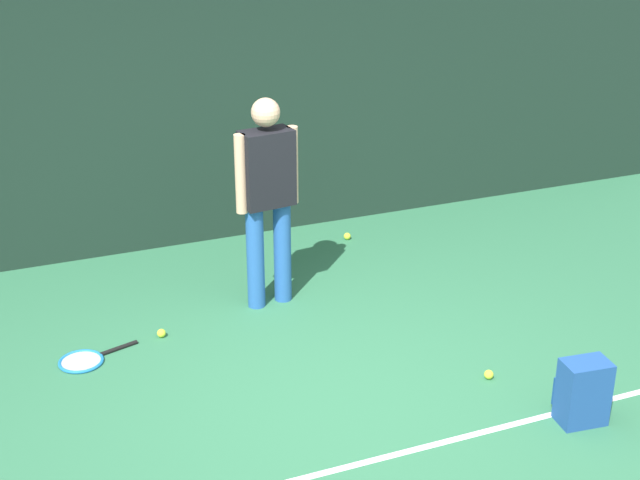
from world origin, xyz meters
TOP-DOWN VIEW (x-y plane):
  - ground_plane at (0.00, 0.00)m, footprint 12.00×12.00m
  - back_fence at (0.00, 3.00)m, footprint 10.00×0.10m
  - court_line at (0.00, -0.70)m, footprint 9.00×0.05m
  - tennis_player at (0.02, 1.52)m, footprint 0.53×0.27m
  - tennis_racket at (-1.53, 1.14)m, footprint 0.64×0.40m
  - backpack at (1.31, -0.81)m, footprint 0.32×0.31m
  - tennis_ball_near_player at (-0.94, 1.28)m, footprint 0.07×0.07m
  - tennis_ball_mid_court at (1.04, -0.16)m, footprint 0.07×0.07m
  - tennis_ball_far_left at (1.12, 2.47)m, footprint 0.07×0.07m

SIDE VIEW (x-z plane):
  - ground_plane at x=0.00m, z-range 0.00..0.00m
  - court_line at x=0.00m, z-range 0.00..0.00m
  - tennis_racket at x=-1.53m, z-range 0.00..0.03m
  - tennis_ball_near_player at x=-0.94m, z-range 0.00..0.07m
  - tennis_ball_mid_court at x=1.04m, z-range 0.00..0.07m
  - tennis_ball_far_left at x=1.12m, z-range 0.00..0.07m
  - backpack at x=1.31m, z-range -0.01..0.43m
  - tennis_player at x=0.02m, z-range 0.12..1.82m
  - back_fence at x=0.00m, z-range 0.00..2.73m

